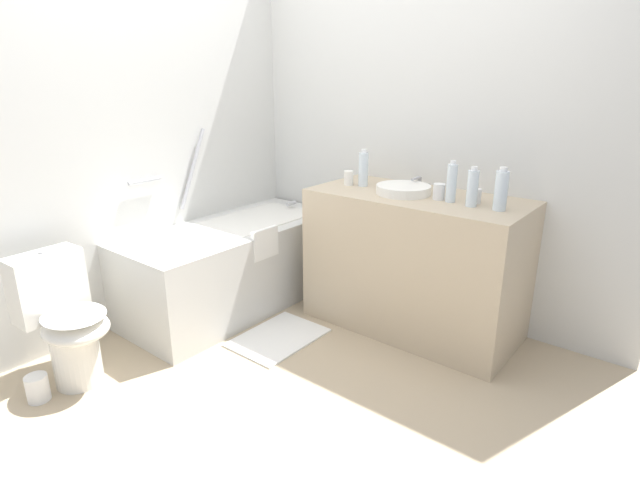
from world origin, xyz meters
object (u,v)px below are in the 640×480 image
bathtub (234,263)px  sink_basin (403,190)px  drinking_glass_0 (474,196)px  water_bottle_3 (501,190)px  water_bottle_2 (363,169)px  sink_faucet (419,183)px  drinking_glass_1 (349,178)px  bath_mat (278,337)px  water_bottle_0 (452,183)px  water_bottle_1 (473,188)px  toilet (65,320)px  drinking_glass_2 (439,192)px  toilet_paper_roll (38,388)px

bathtub → sink_basin: size_ratio=4.75×
drinking_glass_0 → water_bottle_3: bearing=-112.1°
water_bottle_2 → sink_faucet: bearing=-63.5°
drinking_glass_1 → bath_mat: bearing=174.5°
sink_basin → water_bottle_0: water_bottle_0 is taller
sink_basin → water_bottle_3: 0.61m
water_bottle_1 → drinking_glass_0: 0.11m
water_bottle_3 → drinking_glass_0: 0.20m
toilet → water_bottle_0: (1.66, -1.36, 0.64)m
drinking_glass_0 → bath_mat: size_ratio=0.14×
sink_faucet → drinking_glass_0: bearing=-108.2°
water_bottle_3 → drinking_glass_2: (0.02, 0.37, -0.06)m
sink_basin → drinking_glass_0: (0.05, -0.43, 0.01)m
sink_basin → sink_faucet: 0.20m
bathtub → toilet: bearing=-179.2°
drinking_glass_2 → sink_basin: bearing=90.5°
sink_faucet → water_bottle_3: bearing=-109.4°
water_bottle_1 → water_bottle_3: water_bottle_3 is taller
sink_faucet → drinking_glass_1: (-0.20, 0.41, 0.01)m
toilet → drinking_glass_2: (1.67, -1.29, 0.58)m
water_bottle_1 → water_bottle_2: (0.07, 0.77, 0.01)m
water_bottle_0 → water_bottle_1: bearing=-99.7°
bathtub → water_bottle_0: bearing=-71.6°
drinking_glass_0 → drinking_glass_1: size_ratio=0.86×
drinking_glass_0 → toilet: bearing=139.4°
bathtub → water_bottle_3: size_ratio=6.73×
water_bottle_1 → water_bottle_2: bearing=85.1°
drinking_glass_1 → bathtub: bearing=125.6°
water_bottle_1 → drinking_glass_2: water_bottle_1 is taller
water_bottle_2 → drinking_glass_0: size_ratio=2.96×
toilet → sink_faucet: bearing=58.6°
water_bottle_3 → drinking_glass_1: 1.02m
toilet → drinking_glass_1: (1.67, -0.64, 0.58)m
water_bottle_2 → drinking_glass_0: 0.76m
bathtub → bath_mat: size_ratio=2.75×
drinking_glass_1 → toilet_paper_roll: bearing=162.7°
toilet_paper_roll → drinking_glass_2: bearing=-33.3°
drinking_glass_1 → toilet: bearing=159.1°
sink_faucet → water_bottle_3: water_bottle_3 is taller
sink_basin → drinking_glass_0: size_ratio=4.10×
toilet → water_bottle_3: water_bottle_3 is taller
toilet → bath_mat: toilet is taller
water_bottle_2 → water_bottle_3: 0.93m
water_bottle_1 → drinking_glass_0: (0.09, 0.02, -0.06)m
bath_mat → toilet: bearing=150.6°
water_bottle_0 → bath_mat: size_ratio=0.42×
drinking_glass_1 → drinking_glass_2: 0.65m
drinking_glass_2 → bath_mat: drinking_glass_2 is taller
water_bottle_2 → bath_mat: 1.22m
water_bottle_3 → water_bottle_1: bearing=95.5°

